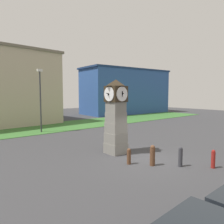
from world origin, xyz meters
TOP-DOWN VIEW (x-y plane):
  - ground_plane at (0.00, 0.00)m, footprint 82.39×82.39m
  - clock_tower at (-0.34, 2.31)m, footprint 1.51×1.40m
  - bollard_near_tower at (1.59, -3.08)m, footprint 0.20×0.20m
  - bollard_mid_row at (0.52, -1.85)m, footprint 0.22×0.22m
  - bollard_far_row at (-0.47, -0.79)m, footprint 0.28×0.28m
  - bollard_end_row at (-1.26, 0.19)m, footprint 0.22×0.22m
  - street_lamp_near_road at (-0.95, 12.74)m, footprint 0.50×0.24m
  - storefront_low_left at (20.03, 22.33)m, footprint 17.86×8.39m
  - grass_verge_far at (3.25, 15.10)m, footprint 49.43×7.21m

SIDE VIEW (x-z plane):
  - ground_plane at x=0.00m, z-range 0.00..0.00m
  - grass_verge_far at x=3.25m, z-range 0.00..0.04m
  - bollard_end_row at x=-1.26m, z-range 0.01..0.88m
  - bollard_near_tower at x=1.59m, z-range 0.01..0.97m
  - bollard_mid_row at x=0.52m, z-range 0.01..1.07m
  - bollard_far_row at x=-0.47m, z-range 0.01..1.12m
  - clock_tower at x=-0.34m, z-range 0.00..4.73m
  - street_lamp_near_road at x=-0.95m, z-range 0.49..6.68m
  - storefront_low_left at x=20.03m, z-range 0.01..8.40m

